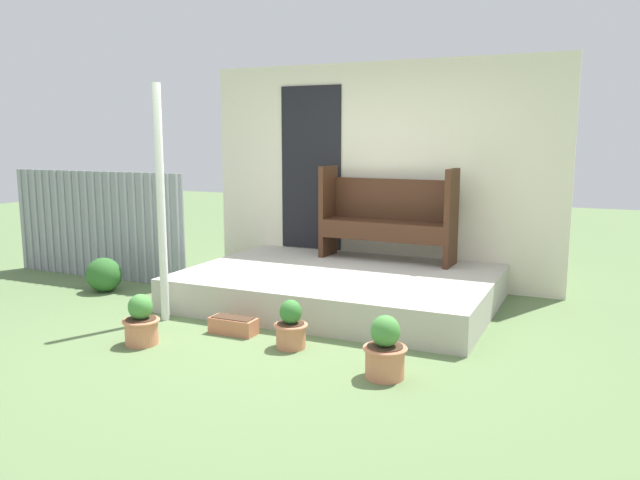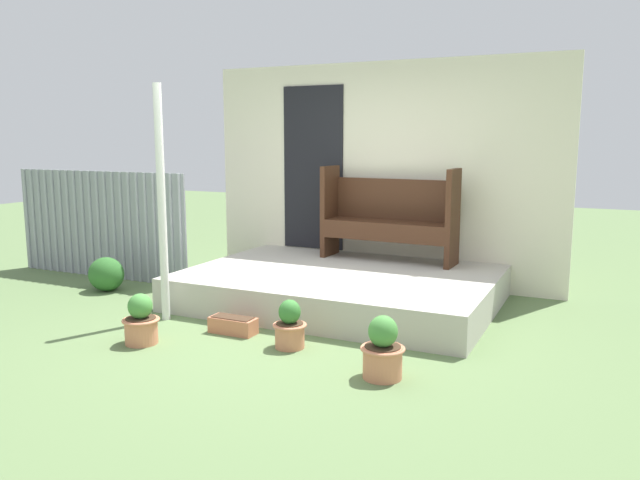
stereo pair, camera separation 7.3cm
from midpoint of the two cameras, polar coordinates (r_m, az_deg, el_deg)
ground_plane at (r=5.68m, az=-3.54°, el=-8.37°), size 24.00×24.00×0.00m
porch_slab at (r=6.58m, az=1.52°, el=-4.35°), size 3.13×2.23×0.34m
house_wall at (r=7.48m, az=4.74°, el=6.06°), size 4.33×0.08×2.60m
fence_corrugated at (r=8.20m, az=-20.01°, el=1.31°), size 2.63×0.05×1.32m
support_post at (r=6.01m, az=-14.67°, el=3.15°), size 0.08×0.08×2.22m
bench at (r=7.11m, az=5.93°, el=2.42°), size 1.55×0.46×1.06m
flower_pot_left at (r=5.51m, az=-16.40°, el=-7.25°), size 0.31×0.31×0.43m
flower_pot_middle at (r=5.21m, az=-3.09°, el=-7.94°), size 0.28×0.28×0.41m
flower_pot_right at (r=4.59m, az=5.51°, el=-10.05°), size 0.33×0.33×0.47m
planter_box_rect at (r=5.66m, az=-8.29°, el=-7.73°), size 0.43×0.18×0.15m
shrub_by_fence at (r=7.48m, az=-19.41°, el=-3.01°), size 0.41×0.37×0.39m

